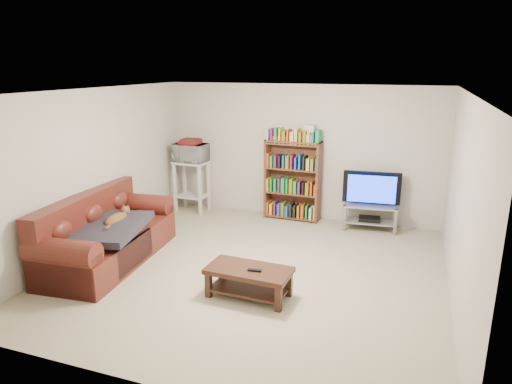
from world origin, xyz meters
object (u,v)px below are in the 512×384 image
at_px(coffee_table, 249,277).
at_px(tv_stand, 370,213).
at_px(sofa, 104,238).
at_px(bookshelf, 293,179).

bearing_deg(coffee_table, tv_stand, 71.36).
xyz_separation_m(sofa, tv_stand, (3.44, 2.56, -0.03)).
relative_size(coffee_table, bookshelf, 0.72).
distance_m(coffee_table, bookshelf, 3.05).
bearing_deg(tv_stand, bookshelf, 169.63).
bearing_deg(sofa, tv_stand, 31.63).
relative_size(tv_stand, bookshelf, 0.64).
distance_m(sofa, tv_stand, 4.28).
bearing_deg(tv_stand, coffee_table, -116.39).
distance_m(tv_stand, bookshelf, 1.47).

